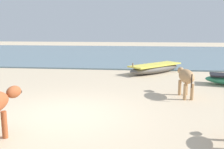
# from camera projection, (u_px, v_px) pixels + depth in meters

# --- Properties ---
(ground) EXTENTS (80.00, 80.00, 0.00)m
(ground) POSITION_uv_depth(u_px,v_px,m) (64.00, 115.00, 6.73)
(ground) COLOR beige
(sea_water) EXTENTS (60.00, 20.00, 0.08)m
(sea_water) POSITION_uv_depth(u_px,v_px,m) (120.00, 53.00, 24.10)
(sea_water) COLOR slate
(sea_water) RESTS_ON ground
(fishing_boat_4) EXTENTS (3.22, 3.30, 0.67)m
(fishing_boat_4) POSITION_uv_depth(u_px,v_px,m) (155.00, 68.00, 13.29)
(fishing_boat_4) COLOR #5B5651
(fishing_boat_4) RESTS_ON ground
(cow_second_adult_tan) EXTENTS (0.56, 1.50, 0.97)m
(cow_second_adult_tan) POSITION_uv_depth(u_px,v_px,m) (186.00, 77.00, 8.46)
(cow_second_adult_tan) COLOR tan
(cow_second_adult_tan) RESTS_ON ground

